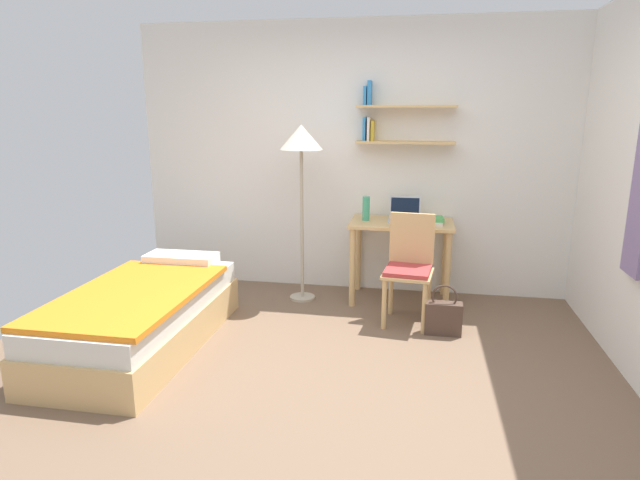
{
  "coord_description": "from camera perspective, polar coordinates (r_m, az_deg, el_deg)",
  "views": [
    {
      "loc": [
        0.56,
        -3.19,
        1.76
      ],
      "look_at": [
        -0.12,
        0.51,
        0.85
      ],
      "focal_mm": 29.94,
      "sensor_mm": 36.0,
      "label": 1
    }
  ],
  "objects": [
    {
      "name": "ground_plane",
      "position": [
        3.69,
        0.4,
        -14.92
      ],
      "size": [
        5.28,
        5.28,
        0.0
      ],
      "primitive_type": "plane",
      "color": "brown"
    },
    {
      "name": "wall_back",
      "position": [
        5.26,
        4.39,
        8.65
      ],
      "size": [
        4.4,
        0.27,
        2.6
      ],
      "color": "white",
      "rests_on": "ground_plane"
    },
    {
      "name": "bed",
      "position": [
        4.32,
        -18.38,
        -7.73
      ],
      "size": [
        0.89,
        1.86,
        0.54
      ],
      "color": "tan",
      "rests_on": "ground_plane"
    },
    {
      "name": "desk",
      "position": [
        5.02,
        8.65,
        0.25
      ],
      "size": [
        0.94,
        0.58,
        0.77
      ],
      "color": "tan",
      "rests_on": "ground_plane"
    },
    {
      "name": "desk_chair",
      "position": [
        4.56,
        9.5,
        -2.61
      ],
      "size": [
        0.44,
        0.46,
        0.92
      ],
      "color": "tan",
      "rests_on": "ground_plane"
    },
    {
      "name": "standing_lamp",
      "position": [
        4.88,
        -2.02,
        9.85
      ],
      "size": [
        0.39,
        0.39,
        1.64
      ],
      "color": "#B2A893",
      "rests_on": "ground_plane"
    },
    {
      "name": "laptop",
      "position": [
        5.03,
        9.03,
        2.7
      ],
      "size": [
        0.3,
        0.23,
        0.22
      ],
      "color": "#B7BABF",
      "rests_on": "desk"
    },
    {
      "name": "water_bottle",
      "position": [
        4.99,
        4.94,
        3.38
      ],
      "size": [
        0.07,
        0.07,
        0.22
      ],
      "primitive_type": "cylinder",
      "color": "#42A87F",
      "rests_on": "desk"
    },
    {
      "name": "book_stack",
      "position": [
        4.94,
        12.02,
        2.06
      ],
      "size": [
        0.19,
        0.24,
        0.06
      ],
      "color": "silver",
      "rests_on": "desk"
    },
    {
      "name": "handbag",
      "position": [
        4.46,
        13.04,
        -8.02
      ],
      "size": [
        0.29,
        0.12,
        0.42
      ],
      "color": "#4C382D",
      "rests_on": "ground_plane"
    }
  ]
}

